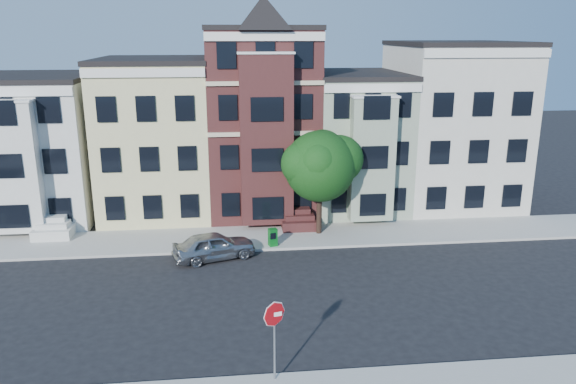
{
  "coord_description": "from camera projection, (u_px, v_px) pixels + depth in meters",
  "views": [
    {
      "loc": [
        -2.29,
        -23.44,
        11.89
      ],
      "look_at": [
        0.61,
        3.33,
        4.2
      ],
      "focal_mm": 35.0,
      "sensor_mm": 36.0,
      "label": 1
    }
  ],
  "objects": [
    {
      "name": "street_tree",
      "position": [
        320.0,
        171.0,
        33.0
      ],
      "size": [
        7.12,
        7.12,
        7.74
      ],
      "primitive_type": null,
      "rotation": [
        0.0,
        0.0,
        0.07
      ],
      "color": "#1B4E18",
      "rests_on": "far_sidewalk"
    },
    {
      "name": "house_cream",
      "position": [
        452.0,
        126.0,
        39.66
      ],
      "size": [
        8.0,
        9.0,
        11.0
      ],
      "primitive_type": "cube",
      "color": "beige",
      "rests_on": "ground"
    },
    {
      "name": "house_green",
      "position": [
        354.0,
        142.0,
        39.21
      ],
      "size": [
        6.0,
        9.0,
        9.0
      ],
      "primitive_type": "cube",
      "color": "gray",
      "rests_on": "ground"
    },
    {
      "name": "stop_sign",
      "position": [
        274.0,
        336.0,
        19.27
      ],
      "size": [
        0.93,
        0.31,
        3.37
      ],
      "primitive_type": null,
      "rotation": [
        0.0,
        0.0,
        0.2
      ],
      "color": "#BA0910",
      "rests_on": "near_sidewalk"
    },
    {
      "name": "parked_car",
      "position": [
        214.0,
        246.0,
        30.34
      ],
      "size": [
        4.77,
        3.04,
        1.51
      ],
      "primitive_type": "imported",
      "rotation": [
        0.0,
        0.0,
        1.88
      ],
      "color": "#97999F",
      "rests_on": "ground"
    },
    {
      "name": "far_sidewalk",
      "position": [
        269.0,
        237.0,
        33.53
      ],
      "size": [
        60.0,
        4.0,
        0.15
      ],
      "primitive_type": "cube",
      "color": "#9E9B93",
      "rests_on": "ground"
    },
    {
      "name": "house_yellow",
      "position": [
        158.0,
        139.0,
        37.67
      ],
      "size": [
        7.0,
        9.0,
        10.0
      ],
      "primitive_type": "cube",
      "color": "beige",
      "rests_on": "ground"
    },
    {
      "name": "newspaper_box",
      "position": [
        273.0,
        237.0,
        31.89
      ],
      "size": [
        0.55,
        0.51,
        1.02
      ],
      "primitive_type": "cube",
      "rotation": [
        0.0,
        0.0,
        0.27
      ],
      "color": "#0B631C",
      "rests_on": "far_sidewalk"
    },
    {
      "name": "ground",
      "position": [
        283.0,
        299.0,
        25.91
      ],
      "size": [
        120.0,
        120.0,
        0.0
      ],
      "primitive_type": "plane",
      "color": "black"
    },
    {
      "name": "house_white",
      "position": [
        35.0,
        148.0,
        36.98
      ],
      "size": [
        8.0,
        9.0,
        9.0
      ],
      "primitive_type": "cube",
      "color": "silver",
      "rests_on": "ground"
    },
    {
      "name": "house_brown",
      "position": [
        261.0,
        122.0,
        38.12
      ],
      "size": [
        7.0,
        9.0,
        12.0
      ],
      "primitive_type": "cube",
      "color": "#3E1B1A",
      "rests_on": "ground"
    }
  ]
}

